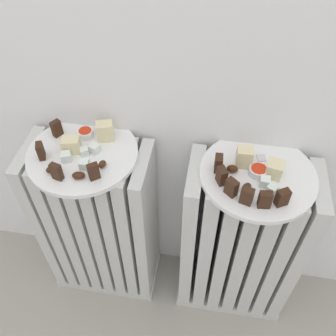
{
  "coord_description": "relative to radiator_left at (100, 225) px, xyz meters",
  "views": [
    {
      "loc": [
        0.1,
        -0.32,
        1.25
      ],
      "look_at": [
        0.0,
        0.28,
        0.59
      ],
      "focal_mm": 39.73,
      "sensor_mm": 36.0,
      "label": 1
    }
  ],
  "objects": [
    {
      "name": "radiator_left",
      "position": [
        0.0,
        0.0,
        0.0
      ],
      "size": [
        0.34,
        0.17,
        0.6
      ],
      "color": "silver",
      "rests_on": "ground_plane"
    },
    {
      "name": "radiator_right",
      "position": [
        0.42,
        0.0,
        0.0
      ],
      "size": [
        0.34,
        0.17,
        0.6
      ],
      "color": "silver",
      "rests_on": "ground_plane"
    },
    {
      "name": "plate_left",
      "position": [
        0.0,
        0.0,
        0.31
      ],
      "size": [
        0.27,
        0.27,
        0.01
      ],
      "primitive_type": "cylinder",
      "color": "white",
      "rests_on": "radiator_left"
    },
    {
      "name": "plate_right",
      "position": [
        0.42,
        0.0,
        0.31
      ],
      "size": [
        0.27,
        0.27,
        0.01
      ],
      "primitive_type": "cylinder",
      "color": "white",
      "rests_on": "radiator_right"
    },
    {
      "name": "dark_cake_slice_left_0",
      "position": [
        -0.08,
        0.05,
        0.34
      ],
      "size": [
        0.03,
        0.03,
        0.04
      ],
      "primitive_type": "cube",
      "rotation": [
        0.0,
        0.0,
        -2.13
      ],
      "color": "#382114",
      "rests_on": "plate_left"
    },
    {
      "name": "dark_cake_slice_left_1",
      "position": [
        -0.09,
        -0.03,
        0.34
      ],
      "size": [
        0.02,
        0.03,
        0.04
      ],
      "primitive_type": "cube",
      "rotation": [
        0.0,
        0.0,
        -1.21
      ],
      "color": "#382114",
      "rests_on": "plate_left"
    },
    {
      "name": "dark_cake_slice_left_2",
      "position": [
        -0.03,
        -0.09,
        0.34
      ],
      "size": [
        0.03,
        0.02,
        0.04
      ],
      "primitive_type": "cube",
      "rotation": [
        0.0,
        0.0,
        -0.29
      ],
      "color": "#382114",
      "rests_on": "plate_left"
    },
    {
      "name": "dark_cake_slice_left_3",
      "position": [
        0.06,
        -0.08,
        0.34
      ],
      "size": [
        0.03,
        0.03,
        0.04
      ],
      "primitive_type": "cube",
      "rotation": [
        0.0,
        0.0,
        0.63
      ],
      "color": "#382114",
      "rests_on": "plate_left"
    },
    {
      "name": "marble_cake_slice_left_0",
      "position": [
        0.04,
        0.06,
        0.34
      ],
      "size": [
        0.05,
        0.04,
        0.05
      ],
      "primitive_type": "cube",
      "rotation": [
        0.0,
        0.0,
        0.3
      ],
      "color": "beige",
      "rests_on": "plate_left"
    },
    {
      "name": "marble_cake_slice_left_1",
      "position": [
        -0.02,
        0.0,
        0.33
      ],
      "size": [
        0.05,
        0.04,
        0.04
      ],
      "primitive_type": "cube",
      "rotation": [
        0.0,
        0.0,
        0.22
      ],
      "color": "beige",
      "rests_on": "plate_left"
    },
    {
      "name": "turkish_delight_left_0",
      "position": [
        0.03,
        0.01,
        0.33
      ],
      "size": [
        0.03,
        0.03,
        0.02
      ],
      "primitive_type": "cube",
      "rotation": [
        0.0,
        0.0,
        1.19
      ],
      "color": "white",
      "rests_on": "plate_left"
    },
    {
      "name": "turkish_delight_left_1",
      "position": [
        0.01,
        -0.01,
        0.32
      ],
      "size": [
        0.03,
        0.03,
        0.02
      ],
      "primitive_type": "cube",
      "rotation": [
        0.0,
        0.0,
        0.53
      ],
      "color": "white",
      "rests_on": "plate_left"
    },
    {
      "name": "turkish_delight_left_2",
      "position": [
        -0.03,
        -0.03,
        0.33
      ],
      "size": [
        0.03,
        0.03,
        0.02
      ],
      "primitive_type": "cube",
      "rotation": [
        0.0,
        0.0,
        0.39
      ],
      "color": "white",
      "rests_on": "plate_left"
    },
    {
      "name": "turkish_delight_left_3",
      "position": [
        0.02,
        -0.05,
        0.33
      ],
      "size": [
        0.02,
        0.02,
        0.02
      ],
      "primitive_type": "cube",
      "rotation": [
        0.0,
        0.0,
        0.07
      ],
      "color": "white",
      "rests_on": "plate_left"
    },
    {
      "name": "medjool_date_left_0",
      "position": [
        0.06,
        -0.04,
        0.32
      ],
      "size": [
        0.02,
        0.03,
        0.01
      ],
      "primitive_type": "ellipsoid",
      "rotation": [
        0.0,
        0.0,
        1.39
      ],
      "color": "#3D1E0F",
      "rests_on": "plate_left"
    },
    {
      "name": "medjool_date_left_1",
      "position": [
        -0.05,
        -0.07,
        0.32
      ],
      "size": [
        0.03,
        0.03,
        0.02
      ],
      "primitive_type": "ellipsoid",
      "rotation": [
        0.0,
        0.0,
        0.72
      ],
      "color": "#3D1E0F",
      "rests_on": "plate_left"
    },
    {
      "name": "medjool_date_left_2",
      "position": [
        0.02,
        -0.08,
        0.32
      ],
      "size": [
        0.03,
        0.02,
        0.02
      ],
      "primitive_type": "ellipsoid",
      "rotation": [
        0.0,
        0.0,
        0.17
      ],
      "color": "#3D1E0F",
      "rests_on": "plate_left"
    },
    {
      "name": "jam_bowl_left",
      "position": [
        -0.01,
        0.06,
        0.33
      ],
      "size": [
        0.04,
        0.04,
        0.02
      ],
      "color": "white",
      "rests_on": "plate_left"
    },
    {
      "name": "dark_cake_slice_right_0",
      "position": [
        0.33,
        -0.0,
        0.34
      ],
      "size": [
        0.02,
        0.03,
        0.04
      ],
      "primitive_type": "cube",
      "rotation": [
        0.0,
        0.0,
        -1.52
      ],
      "color": "#382114",
      "rests_on": "plate_right"
    },
    {
      "name": "dark_cake_slice_right_1",
      "position": [
        0.34,
        -0.04,
        0.34
      ],
      "size": [
        0.03,
        0.03,
        0.04
      ],
      "primitive_type": "cube",
      "rotation": [
        0.0,
        0.0,
        -1.12
      ],
      "color": "#382114",
      "rests_on": "plate_right"
    },
    {
      "name": "dark_cake_slice_right_2",
      "position": [
        0.36,
        -0.07,
        0.34
      ],
      "size": [
        0.03,
        0.03,
        0.04
      ],
      "primitive_type": "cube",
      "rotation": [
        0.0,
        0.0,
        -0.71
      ],
      "color": "#382114",
      "rests_on": "plate_right"
    },
    {
      "name": "dark_cake_slice_right_3",
      "position": [
        0.39,
        -0.09,
        0.34
      ],
      "size": [
        0.03,
        0.02,
        0.04
      ],
      "primitive_type": "cube",
      "rotation": [
        0.0,
        0.0,
        -0.3
      ],
      "color": "#382114",
      "rests_on": "plate_right"
    },
    {
      "name": "dark_cake_slice_right_4",
      "position": [
        0.43,
        -0.09,
        0.34
      ],
      "size": [
        0.03,
        0.02,
        0.04
      ],
      "primitive_type": "cube",
      "rotation": [
        0.0,
        0.0,
        0.1
      ],
      "color": "#382114",
      "rests_on": "plate_right"
    },
    {
      "name": "dark_cake_slice_right_5",
      "position": [
        0.47,
        -0.08,
        0.34
      ],
      "size": [
        0.03,
        0.03,
        0.04
      ],
      "primitive_type": "cube",
      "rotation": [
        0.0,
        0.0,
        0.51
      ],
      "color": "#382114",
      "rests_on": "plate_right"
    },
    {
      "name": "marble_cake_slice_right_0",
      "position": [
        0.46,
        0.0,
        0.33
      ],
      "size": [
        0.04,
        0.04,
        0.04
      ],
      "primitive_type": "cube",
      "rotation": [
        0.0,
        0.0,
        -0.22
      ],
      "color": "beige",
      "rests_on": "plate_right"
    },
    {
      "name": "marble_cake_slice_right_1",
      "position": [
        0.39,
        0.02,
        0.34
      ],
      "size": [
        0.04,
        0.03,
        0.05
      ],
      "primitive_type": "cube",
      "rotation": [
        0.0,
        0.0,
        0.06
      ],
      "color": "beige",
      "rests_on": "plate_right"
    },
    {
      "name": "turkish_delight_right_0",
      "position": [
        0.43,
        -0.03,
        0.33
      ],
      "size": [
        0.02,
        0.02,
        0.02
      ],
      "primitive_type": "cube",
      "rotation": [
        0.0,
        0.0,
        1.5
      ],
      "color": "white",
      "rests_on": "plate_right"
    },
    {
      "name": "turkish_delight_right_1",
      "position": [
        0.45,
        -0.05,
        0.33
      ],
      "size": [
        0.03,
        0.03,
        0.02
      ],
      "primitive_type": "cube",
      "rotation": [
        0.0,
        0.0,
        1.0
      ],
      "color": "white",
      "rests_on": "plate_right"
    },
    {
      "name": "medjool_date_right_0",
      "position": [
        0.4,
        -0.05,
        0.32
      ],
      "size": [
        0.03,
        0.03,
        0.01
      ],
      "primitive_type": "ellipsoid",
      "rotation": [
        0.0,
        0.0,
        1.09
      ],
      "color": "#3D1E0F",
      "rests_on": "plate_right"
    },
    {
      "name": "medjool_date_right_1",
      "position": [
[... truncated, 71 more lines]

